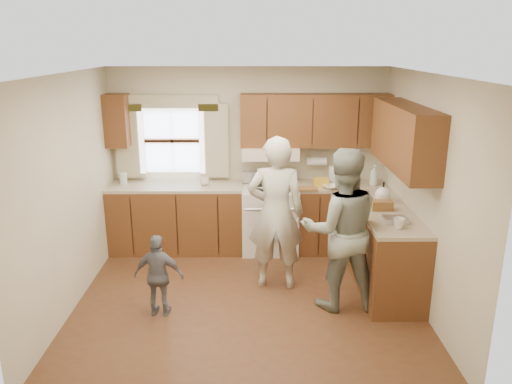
{
  "coord_description": "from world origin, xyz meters",
  "views": [
    {
      "loc": [
        0.06,
        -5.09,
        2.79
      ],
      "look_at": [
        0.1,
        0.4,
        1.15
      ],
      "focal_mm": 35.0,
      "sensor_mm": 36.0,
      "label": 1
    }
  ],
  "objects_px": {
    "woman_left": "(276,213)",
    "stove": "(270,218)",
    "child": "(159,276)",
    "woman_right": "(341,230)"
  },
  "relations": [
    {
      "from": "woman_left",
      "to": "child",
      "type": "relative_size",
      "value": 2.01
    },
    {
      "from": "child",
      "to": "woman_right",
      "type": "bearing_deg",
      "value": -167.19
    },
    {
      "from": "stove",
      "to": "woman_right",
      "type": "height_order",
      "value": "woman_right"
    },
    {
      "from": "stove",
      "to": "woman_left",
      "type": "distance_m",
      "value": 1.17
    },
    {
      "from": "stove",
      "to": "child",
      "type": "distance_m",
      "value": 2.14
    },
    {
      "from": "woman_left",
      "to": "child",
      "type": "bearing_deg",
      "value": 32.33
    },
    {
      "from": "woman_left",
      "to": "woman_right",
      "type": "relative_size",
      "value": 1.02
    },
    {
      "from": "woman_right",
      "to": "child",
      "type": "distance_m",
      "value": 1.98
    },
    {
      "from": "woman_left",
      "to": "stove",
      "type": "bearing_deg",
      "value": -84.46
    },
    {
      "from": "woman_left",
      "to": "child",
      "type": "distance_m",
      "value": 1.49
    }
  ]
}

